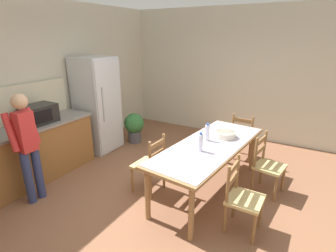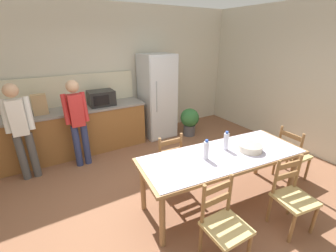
{
  "view_description": "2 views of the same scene",
  "coord_description": "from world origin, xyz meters",
  "views": [
    {
      "loc": [
        -2.74,
        -1.63,
        2.28
      ],
      "look_at": [
        0.09,
        -0.01,
        1.15
      ],
      "focal_mm": 28.0,
      "sensor_mm": 36.0,
      "label": 1
    },
    {
      "loc": [
        -1.37,
        -2.28,
        2.24
      ],
      "look_at": [
        0.15,
        0.25,
        1.06
      ],
      "focal_mm": 24.0,
      "sensor_mm": 36.0,
      "label": 2
    }
  ],
  "objects": [
    {
      "name": "refrigerator",
      "position": [
        1.02,
        2.19,
        0.95
      ],
      "size": [
        0.7,
        0.73,
        1.9
      ],
      "color": "silver",
      "rests_on": "ground"
    },
    {
      "name": "wall_right",
      "position": [
        3.26,
        0.0,
        1.45
      ],
      "size": [
        0.12,
        5.2,
        2.9
      ],
      "primitive_type": "cube",
      "color": "beige",
      "rests_on": "ground"
    },
    {
      "name": "bottle_near_centre",
      "position": [
        0.33,
        -0.37,
        0.91
      ],
      "size": [
        0.07,
        0.07,
        0.27
      ],
      "color": "silver",
      "rests_on": "dining_table"
    },
    {
      "name": "chair_head_end",
      "position": [
        2.03,
        -0.55,
        0.44
      ],
      "size": [
        0.42,
        0.44,
        0.91
      ],
      "rotation": [
        0.0,
        0.0,
        1.52
      ],
      "color": "olive",
      "rests_on": "ground"
    },
    {
      "name": "dining_table",
      "position": [
        0.61,
        -0.4,
        0.7
      ],
      "size": [
        2.34,
        1.08,
        0.78
      ],
      "rotation": [
        0.0,
        0.0,
        -0.1
      ],
      "color": "olive",
      "rests_on": "ground"
    },
    {
      "name": "potted_plant",
      "position": [
        1.65,
        1.76,
        0.39
      ],
      "size": [
        0.44,
        0.44,
        0.67
      ],
      "color": "#4C4C51",
      "rests_on": "ground"
    },
    {
      "name": "ground_plane",
      "position": [
        0.0,
        0.0,
        0.0
      ],
      "size": [
        8.32,
        8.32,
        0.0
      ],
      "primitive_type": "plane",
      "color": "brown"
    },
    {
      "name": "chair_side_near_left",
      "position": [
        0.03,
        -1.06,
        0.44
      ],
      "size": [
        0.43,
        0.41,
        0.91
      ],
      "rotation": [
        0.0,
        0.0,
        -0.01
      ],
      "color": "olive",
      "rests_on": "ground"
    },
    {
      "name": "chair_side_near_right",
      "position": [
        1.05,
        -1.17,
        0.44
      ],
      "size": [
        0.48,
        0.46,
        0.91
      ],
      "rotation": [
        0.0,
        0.0,
        -0.16
      ],
      "color": "olive",
      "rests_on": "ground"
    },
    {
      "name": "wall_back",
      "position": [
        0.0,
        2.66,
        1.45
      ],
      "size": [
        6.52,
        0.12,
        2.9
      ],
      "primitive_type": "cube",
      "color": "beige",
      "rests_on": "ground"
    },
    {
      "name": "bottle_off_centre",
      "position": [
        0.74,
        -0.31,
        0.91
      ],
      "size": [
        0.07,
        0.07,
        0.27
      ],
      "color": "silver",
      "rests_on": "dining_table"
    },
    {
      "name": "person_at_counter",
      "position": [
        -0.84,
        1.69,
        0.89
      ],
      "size": [
        0.4,
        0.27,
        1.58
      ],
      "rotation": [
        0.0,
        0.0,
        1.57
      ],
      "color": "navy",
      "rests_on": "ground"
    },
    {
      "name": "serving_bowl",
      "position": [
        1.0,
        -0.51,
        0.83
      ],
      "size": [
        0.32,
        0.32,
        0.09
      ],
      "color": "beige",
      "rests_on": "dining_table"
    },
    {
      "name": "microwave",
      "position": [
        -0.26,
        2.21,
        1.08
      ],
      "size": [
        0.5,
        0.39,
        0.3
      ],
      "color": "black",
      "rests_on": "kitchen_counter"
    },
    {
      "name": "chair_side_far_left",
      "position": [
        0.18,
        0.36,
        0.44
      ],
      "size": [
        0.44,
        0.42,
        0.91
      ],
      "rotation": [
        0.0,
        0.0,
        3.1
      ],
      "color": "olive",
      "rests_on": "ground"
    }
  ]
}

